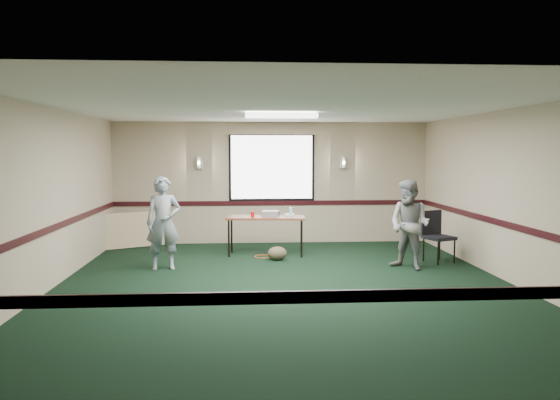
{
  "coord_description": "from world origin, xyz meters",
  "views": [
    {
      "loc": [
        -0.65,
        -8.14,
        2.03
      ],
      "look_at": [
        0.0,
        1.3,
        1.2
      ],
      "focal_mm": 35.0,
      "sensor_mm": 36.0,
      "label": 1
    }
  ],
  "objects": [
    {
      "name": "water_bottle",
      "position": [
        0.28,
        2.35,
        0.86
      ],
      "size": [
        0.06,
        0.06,
        0.19
      ],
      "primitive_type": "cylinder",
      "color": "#9AE1FC",
      "rests_on": "folding_table"
    },
    {
      "name": "folded_table",
      "position": [
        -3.0,
        3.6,
        0.37
      ],
      "size": [
        1.39,
        0.88,
        0.75
      ],
      "primitive_type": "cube",
      "rotation": [
        -0.21,
        0.0,
        0.49
      ],
      "color": "tan",
      "rests_on": "ground"
    },
    {
      "name": "red_cup",
      "position": [
        -0.46,
        2.46,
        0.82
      ],
      "size": [
        0.07,
        0.07,
        0.11
      ],
      "primitive_type": "cylinder",
      "color": "#BA0C0C",
      "rests_on": "folding_table"
    },
    {
      "name": "cable_coil",
      "position": [
        -0.26,
        2.31,
        0.01
      ],
      "size": [
        0.38,
        0.38,
        0.02
      ],
      "primitive_type": "torus",
      "rotation": [
        0.0,
        0.0,
        -0.08
      ],
      "color": "#BF4D17",
      "rests_on": "ground"
    },
    {
      "name": "conference_chair",
      "position": [
        2.93,
        1.67,
        0.55
      ],
      "size": [
        0.61,
        0.62,
        0.94
      ],
      "rotation": [
        0.0,
        0.0,
        0.39
      ],
      "color": "black",
      "rests_on": "ground"
    },
    {
      "name": "room_shell",
      "position": [
        0.0,
        2.12,
        1.58
      ],
      "size": [
        8.0,
        8.02,
        8.0
      ],
      "color": "tan",
      "rests_on": "ground"
    },
    {
      "name": "ground",
      "position": [
        0.0,
        0.0,
        0.0
      ],
      "size": [
        8.0,
        8.0,
        0.0
      ],
      "primitive_type": "plane",
      "color": "black",
      "rests_on": "ground"
    },
    {
      "name": "folding_table",
      "position": [
        -0.2,
        2.53,
        0.71
      ],
      "size": [
        1.58,
        0.75,
        0.77
      ],
      "rotation": [
        0.0,
        0.0,
        -0.09
      ],
      "color": "brown",
      "rests_on": "ground"
    },
    {
      "name": "person_right",
      "position": [
        2.24,
        1.06,
        0.78
      ],
      "size": [
        0.95,
        0.95,
        1.56
      ],
      "primitive_type": "imported",
      "rotation": [
        0.0,
        0.0,
        -0.81
      ],
      "color": "#6980A3",
      "rests_on": "ground"
    },
    {
      "name": "projector",
      "position": [
        -0.1,
        2.58,
        0.82
      ],
      "size": [
        0.37,
        0.33,
        0.11
      ],
      "primitive_type": "cube",
      "rotation": [
        0.0,
        0.0,
        -0.22
      ],
      "color": "gray",
      "rests_on": "folding_table"
    },
    {
      "name": "person_left",
      "position": [
        -2.03,
        1.36,
        0.81
      ],
      "size": [
        0.65,
        0.48,
        1.61
      ],
      "primitive_type": "imported",
      "rotation": [
        0.0,
        0.0,
        0.17
      ],
      "color": "#3D5B87",
      "rests_on": "ground"
    },
    {
      "name": "duffel_bag",
      "position": [
        -0.01,
        1.99,
        0.13
      ],
      "size": [
        0.43,
        0.38,
        0.26
      ],
      "primitive_type": "ellipsoid",
      "rotation": [
        0.0,
        0.0,
        -0.32
      ],
      "color": "#4C412B",
      "rests_on": "ground"
    },
    {
      "name": "game_console",
      "position": [
        0.28,
        2.6,
        0.79
      ],
      "size": [
        0.2,
        0.16,
        0.05
      ],
      "primitive_type": "cube",
      "rotation": [
        0.0,
        0.0,
        -0.1
      ],
      "color": "white",
      "rests_on": "folding_table"
    }
  ]
}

